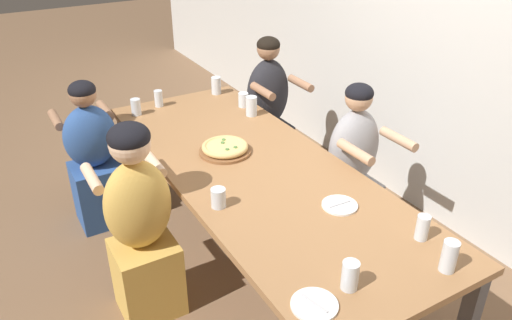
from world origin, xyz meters
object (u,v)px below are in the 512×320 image
drinking_glass_f (251,107)px  drinking_glass_i (449,258)px  drinking_glass_b (218,199)px  drinking_glass_e (216,86)px  diner_far_left (268,116)px  diner_near_center (141,230)px  empty_plate_b (314,305)px  pizza_board_main (225,148)px  diner_near_left (95,162)px  drinking_glass_d (159,99)px  drinking_glass_h (422,228)px  drinking_glass_g (350,277)px  diner_far_center (351,175)px  drinking_glass_c (243,101)px  drinking_glass_a (136,107)px  empty_plate_a (340,205)px

drinking_glass_f → drinking_glass_i: (1.84, -0.10, -0.00)m
drinking_glass_b → drinking_glass_f: bearing=142.1°
drinking_glass_e → diner_far_left: bearing=67.5°
diner_near_center → empty_plate_b: bearing=-71.9°
pizza_board_main → diner_near_left: size_ratio=0.29×
drinking_glass_d → drinking_glass_h: 2.18m
drinking_glass_g → diner_far_left: 2.26m
diner_far_center → drinking_glass_b: bearing=11.3°
diner_near_left → drinking_glass_g: bearing=-75.7°
drinking_glass_c → diner_far_left: 0.45m
drinking_glass_e → diner_near_left: diner_near_left is taller
drinking_glass_a → diner_near_left: size_ratio=0.11×
pizza_board_main → drinking_glass_b: 0.59m
drinking_glass_b → diner_near_left: 1.38m
drinking_glass_c → diner_far_center: (0.88, 0.32, -0.29)m
drinking_glass_c → drinking_glass_i: size_ratio=0.71×
pizza_board_main → diner_near_left: 1.06m
empty_plate_a → diner_far_left: (-1.58, 0.54, -0.22)m
drinking_glass_d → diner_near_left: size_ratio=0.11×
drinking_glass_g → drinking_glass_b: bearing=-166.2°
pizza_board_main → empty_plate_a: 0.85m
empty_plate_a → diner_near_left: diner_near_left is taller
empty_plate_b → drinking_glass_e: bearing=163.2°
drinking_glass_c → drinking_glass_a: bearing=-108.6°
drinking_glass_c → diner_near_left: (-0.21, -1.09, -0.32)m
empty_plate_a → diner_far_center: diner_far_center is taller
pizza_board_main → empty_plate_a: (0.82, 0.24, -0.02)m
empty_plate_b → drinking_glass_g: bearing=94.0°
drinking_glass_f → drinking_glass_g: drinking_glass_f is taller
diner_far_left → diner_near_left: diner_far_left is taller
empty_plate_a → drinking_glass_i: size_ratio=1.25×
empty_plate_b → drinking_glass_i: bearing=79.6°
drinking_glass_e → drinking_glass_i: bearing=-1.6°
drinking_glass_c → drinking_glass_g: 1.97m
diner_near_center → diner_far_left: bearing=35.3°
drinking_glass_c → pizza_board_main: bearing=-37.6°
drinking_glass_e → pizza_board_main: bearing=-23.1°
pizza_board_main → drinking_glass_i: bearing=12.9°
drinking_glass_c → diner_far_left: size_ratio=0.09×
drinking_glass_d → empty_plate_a: bearing=10.7°
drinking_glass_b → drinking_glass_d: size_ratio=0.84×
empty_plate_b → drinking_glass_d: drinking_glass_d is taller
drinking_glass_f → drinking_glass_i: bearing=-3.0°
empty_plate_a → drinking_glass_d: size_ratio=1.51×
drinking_glass_g → drinking_glass_i: size_ratio=0.88×
diner_far_left → diner_far_center: diner_far_left is taller
drinking_glass_f → drinking_glass_g: (1.72, -0.52, -0.01)m
drinking_glass_d → drinking_glass_h: drinking_glass_h is taller
drinking_glass_c → diner_far_center: bearing=20.2°
empty_plate_b → drinking_glass_g: size_ratio=1.46×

